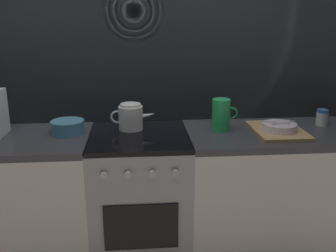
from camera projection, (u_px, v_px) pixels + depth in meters
The scene contains 8 objects.
back_wall at pixel (137, 77), 2.54m from camera, with size 3.60×0.05×2.40m.
stove_unit at pixel (140, 202), 2.45m from camera, with size 0.60×0.63×0.90m.
counter_right at pixel (277, 196), 2.52m from camera, with size 1.20×0.60×0.90m.
kettle at pixel (131, 117), 2.40m from camera, with size 0.28×0.15×0.17m.
mixing_bowl at pixel (68, 127), 2.34m from camera, with size 0.20×0.20×0.08m, color teal.
pitcher at pixel (221, 115), 2.38m from camera, with size 0.16×0.11×0.20m.
dish_pile at pixel (279, 129), 2.35m from camera, with size 0.30×0.40×0.07m.
spice_jar at pixel (322, 118), 2.50m from camera, with size 0.08×0.08×0.10m.
Camera 1 is at (-0.01, -2.21, 1.62)m, focal length 41.03 mm.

